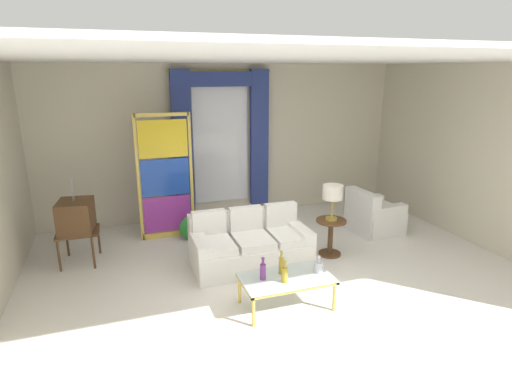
% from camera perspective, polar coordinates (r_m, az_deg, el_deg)
% --- Properties ---
extents(ground_plane, '(16.00, 16.00, 0.00)m').
position_cam_1_polar(ground_plane, '(6.18, 3.56, -11.55)').
color(ground_plane, white).
extents(wall_rear, '(8.00, 0.12, 3.00)m').
position_cam_1_polar(wall_rear, '(8.49, -4.19, 6.83)').
color(wall_rear, beige).
rests_on(wall_rear, ground).
extents(wall_right, '(0.12, 7.00, 3.00)m').
position_cam_1_polar(wall_right, '(8.20, 26.50, 4.84)').
color(wall_right, beige).
rests_on(wall_right, ground).
extents(ceiling_slab, '(8.00, 7.60, 0.04)m').
position_cam_1_polar(ceiling_slab, '(6.22, 1.13, 17.54)').
color(ceiling_slab, white).
extents(curtained_window, '(2.00, 0.17, 2.70)m').
position_cam_1_polar(curtained_window, '(8.26, -4.69, 8.25)').
color(curtained_window, white).
rests_on(curtained_window, ground).
extents(couch_white_long, '(1.76, 0.93, 0.86)m').
position_cam_1_polar(couch_white_long, '(6.47, -0.93, -7.19)').
color(couch_white_long, white).
rests_on(couch_white_long, ground).
extents(coffee_table, '(1.13, 0.64, 0.41)m').
position_cam_1_polar(coffee_table, '(5.34, 4.14, -11.78)').
color(coffee_table, silver).
rests_on(coffee_table, ground).
extents(bottle_blue_decanter, '(0.07, 0.07, 0.30)m').
position_cam_1_polar(bottle_blue_decanter, '(5.20, 0.94, -10.61)').
color(bottle_blue_decanter, '#753384').
rests_on(bottle_blue_decanter, coffee_table).
extents(bottle_crystal_tall, '(0.07, 0.07, 0.29)m').
position_cam_1_polar(bottle_crystal_tall, '(5.15, 3.90, -10.97)').
color(bottle_crystal_tall, gold).
rests_on(bottle_crystal_tall, coffee_table).
extents(bottle_amber_squat, '(0.11, 0.11, 0.23)m').
position_cam_1_polar(bottle_amber_squat, '(5.44, 8.49, -9.96)').
color(bottle_amber_squat, silver).
rests_on(bottle_amber_squat, coffee_table).
extents(bottle_ruby_flask, '(0.06, 0.06, 0.32)m').
position_cam_1_polar(bottle_ruby_flask, '(5.34, 3.45, -9.79)').
color(bottle_ruby_flask, gold).
rests_on(bottle_ruby_flask, coffee_table).
extents(vintage_tv, '(0.62, 0.65, 1.35)m').
position_cam_1_polar(vintage_tv, '(6.92, -23.25, -3.24)').
color(vintage_tv, brown).
rests_on(vintage_tv, ground).
extents(armchair_white, '(0.88, 0.87, 0.80)m').
position_cam_1_polar(armchair_white, '(8.02, 15.54, -3.24)').
color(armchair_white, white).
rests_on(armchair_white, ground).
extents(stained_glass_divider, '(0.95, 0.05, 2.20)m').
position_cam_1_polar(stained_glass_divider, '(7.42, -12.20, 1.65)').
color(stained_glass_divider, gold).
rests_on(stained_glass_divider, ground).
extents(peacock_figurine, '(0.44, 0.60, 0.50)m').
position_cam_1_polar(peacock_figurine, '(7.40, -8.52, -5.02)').
color(peacock_figurine, beige).
rests_on(peacock_figurine, ground).
extents(round_side_table, '(0.48, 0.48, 0.59)m').
position_cam_1_polar(round_side_table, '(6.85, 10.09, -5.63)').
color(round_side_table, brown).
rests_on(round_side_table, ground).
extents(table_lamp_brass, '(0.32, 0.32, 0.57)m').
position_cam_1_polar(table_lamp_brass, '(6.64, 10.37, -0.23)').
color(table_lamp_brass, '#B29338').
rests_on(table_lamp_brass, round_side_table).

